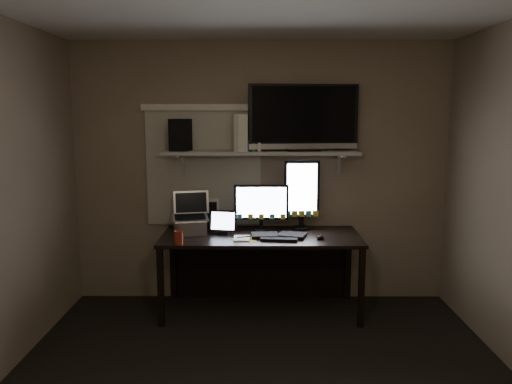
{
  "coord_description": "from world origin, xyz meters",
  "views": [
    {
      "loc": [
        -0.03,
        -2.99,
        1.84
      ],
      "look_at": [
        -0.04,
        1.25,
        1.15
      ],
      "focal_mm": 35.0,
      "sensor_mm": 36.0,
      "label": 1
    }
  ],
  "objects_px": {
    "keyboard": "(278,235)",
    "game_console": "(239,133)",
    "laptop": "(190,214)",
    "tv": "(303,118)",
    "tablet": "(223,222)",
    "cup": "(178,238)",
    "speaker": "(180,135)",
    "mouse": "(320,237)",
    "monitor_portrait": "(302,194)",
    "monitor_landscape": "(261,207)",
    "desk": "(261,250)"
  },
  "relations": [
    {
      "from": "tablet",
      "to": "game_console",
      "type": "xyz_separation_m",
      "value": [
        0.14,
        0.18,
        0.81
      ]
    },
    {
      "from": "tablet",
      "to": "cup",
      "type": "bearing_deg",
      "value": -126.55
    },
    {
      "from": "cup",
      "to": "game_console",
      "type": "distance_m",
      "value": 1.13
    },
    {
      "from": "desk",
      "to": "speaker",
      "type": "height_order",
      "value": "speaker"
    },
    {
      "from": "cup",
      "to": "game_console",
      "type": "height_order",
      "value": "game_console"
    },
    {
      "from": "mouse",
      "to": "tablet",
      "type": "height_order",
      "value": "tablet"
    },
    {
      "from": "tv",
      "to": "monitor_portrait",
      "type": "bearing_deg",
      "value": 86.58
    },
    {
      "from": "monitor_portrait",
      "to": "game_console",
      "type": "relative_size",
      "value": 1.99
    },
    {
      "from": "monitor_portrait",
      "to": "tv",
      "type": "distance_m",
      "value": 0.72
    },
    {
      "from": "monitor_portrait",
      "to": "mouse",
      "type": "height_order",
      "value": "monitor_portrait"
    },
    {
      "from": "mouse",
      "to": "monitor_portrait",
      "type": "bearing_deg",
      "value": 129.21
    },
    {
      "from": "desk",
      "to": "monitor_portrait",
      "type": "height_order",
      "value": "monitor_portrait"
    },
    {
      "from": "tablet",
      "to": "laptop",
      "type": "relative_size",
      "value": 0.69
    },
    {
      "from": "mouse",
      "to": "tablet",
      "type": "relative_size",
      "value": 0.39
    },
    {
      "from": "desk",
      "to": "monitor_portrait",
      "type": "bearing_deg",
      "value": 16.35
    },
    {
      "from": "mouse",
      "to": "speaker",
      "type": "height_order",
      "value": "speaker"
    },
    {
      "from": "tv",
      "to": "speaker",
      "type": "bearing_deg",
      "value": 172.2
    },
    {
      "from": "cup",
      "to": "tv",
      "type": "bearing_deg",
      "value": 25.64
    },
    {
      "from": "tablet",
      "to": "keyboard",
      "type": "bearing_deg",
      "value": -3.58
    },
    {
      "from": "tablet",
      "to": "tv",
      "type": "height_order",
      "value": "tv"
    },
    {
      "from": "game_console",
      "to": "speaker",
      "type": "bearing_deg",
      "value": 163.95
    },
    {
      "from": "tablet",
      "to": "speaker",
      "type": "distance_m",
      "value": 0.9
    },
    {
      "from": "mouse",
      "to": "game_console",
      "type": "height_order",
      "value": "game_console"
    },
    {
      "from": "monitor_landscape",
      "to": "keyboard",
      "type": "xyz_separation_m",
      "value": [
        0.15,
        -0.25,
        -0.21
      ]
    },
    {
      "from": "monitor_landscape",
      "to": "game_console",
      "type": "distance_m",
      "value": 0.73
    },
    {
      "from": "monitor_landscape",
      "to": "monitor_portrait",
      "type": "height_order",
      "value": "monitor_portrait"
    },
    {
      "from": "mouse",
      "to": "tablet",
      "type": "xyz_separation_m",
      "value": [
        -0.87,
        0.17,
        0.09
      ]
    },
    {
      "from": "mouse",
      "to": "game_console",
      "type": "bearing_deg",
      "value": 173.58
    },
    {
      "from": "monitor_landscape",
      "to": "cup",
      "type": "distance_m",
      "value": 0.88
    },
    {
      "from": "mouse",
      "to": "game_console",
      "type": "relative_size",
      "value": 0.29
    },
    {
      "from": "cup",
      "to": "game_console",
      "type": "bearing_deg",
      "value": 47.18
    },
    {
      "from": "keyboard",
      "to": "game_console",
      "type": "distance_m",
      "value": 1.01
    },
    {
      "from": "game_console",
      "to": "speaker",
      "type": "relative_size",
      "value": 1.14
    },
    {
      "from": "mouse",
      "to": "laptop",
      "type": "distance_m",
      "value": 1.2
    },
    {
      "from": "tv",
      "to": "game_console",
      "type": "xyz_separation_m",
      "value": [
        -0.59,
        0.01,
        -0.14
      ]
    },
    {
      "from": "monitor_portrait",
      "to": "keyboard",
      "type": "height_order",
      "value": "monitor_portrait"
    },
    {
      "from": "desk",
      "to": "cup",
      "type": "xyz_separation_m",
      "value": [
        -0.7,
        -0.45,
        0.23
      ]
    },
    {
      "from": "tv",
      "to": "game_console",
      "type": "relative_size",
      "value": 3.01
    },
    {
      "from": "laptop",
      "to": "tv",
      "type": "relative_size",
      "value": 0.37
    },
    {
      "from": "desk",
      "to": "tablet",
      "type": "distance_m",
      "value": 0.46
    },
    {
      "from": "cup",
      "to": "tv",
      "type": "height_order",
      "value": "tv"
    },
    {
      "from": "keyboard",
      "to": "tablet",
      "type": "xyz_separation_m",
      "value": [
        -0.5,
        0.11,
        0.1
      ]
    },
    {
      "from": "monitor_landscape",
      "to": "mouse",
      "type": "distance_m",
      "value": 0.64
    },
    {
      "from": "keyboard",
      "to": "mouse",
      "type": "bearing_deg",
      "value": -2.17
    },
    {
      "from": "laptop",
      "to": "cup",
      "type": "relative_size",
      "value": 3.23
    },
    {
      "from": "laptop",
      "to": "desk",
      "type": "bearing_deg",
      "value": -6.0
    },
    {
      "from": "mouse",
      "to": "speaker",
      "type": "relative_size",
      "value": 0.34
    },
    {
      "from": "monitor_landscape",
      "to": "tablet",
      "type": "relative_size",
      "value": 1.99
    },
    {
      "from": "tablet",
      "to": "monitor_portrait",
      "type": "bearing_deg",
      "value": 24.38
    },
    {
      "from": "keyboard",
      "to": "tv",
      "type": "relative_size",
      "value": 0.48
    }
  ]
}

